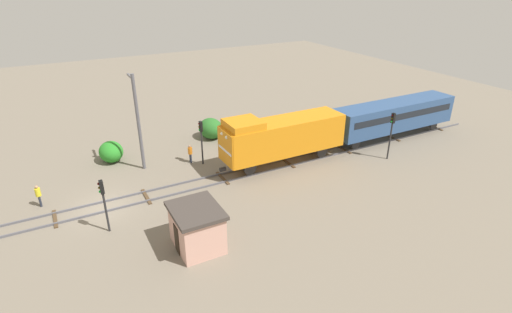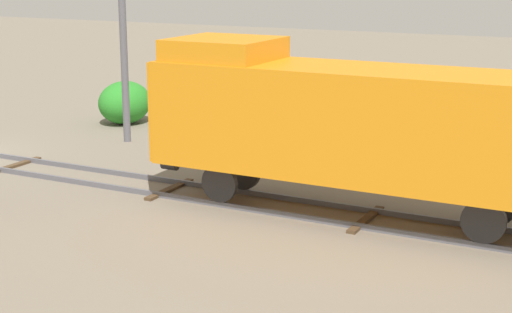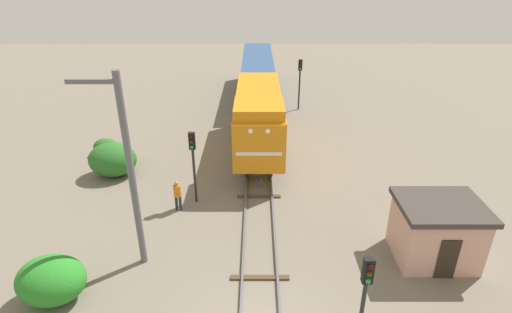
{
  "view_description": "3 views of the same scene",
  "coord_description": "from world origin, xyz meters",
  "px_view_note": "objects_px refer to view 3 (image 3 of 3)",
  "views": [
    {
      "loc": [
        27.12,
        -1.88,
        15.64
      ],
      "look_at": [
        0.62,
        12.34,
        1.66
      ],
      "focal_mm": 28.0,
      "sensor_mm": 36.0,
      "label": 1
    },
    {
      "loc": [
        19.37,
        22.47,
        6.83
      ],
      "look_at": [
        -0.17,
        12.43,
        1.38
      ],
      "focal_mm": 55.0,
      "sensor_mm": 36.0,
      "label": 2
    },
    {
      "loc": [
        -0.16,
        -9.36,
        11.58
      ],
      "look_at": [
        -0.18,
        11.84,
        1.38
      ],
      "focal_mm": 28.0,
      "sensor_mm": 36.0,
      "label": 3
    }
  ],
  "objects_px": {
    "passenger_car_leading": "(258,70)",
    "worker_by_signal": "(178,193)",
    "relay_hut": "(436,231)",
    "catenary_mast": "(130,171)",
    "traffic_signal_mid": "(193,155)",
    "traffic_signal_near": "(366,288)",
    "locomotive": "(259,115)",
    "traffic_signal_far": "(300,75)"
  },
  "relations": [
    {
      "from": "traffic_signal_far",
      "to": "worker_by_signal",
      "type": "bearing_deg",
      "value": -115.76
    },
    {
      "from": "relay_hut",
      "to": "traffic_signal_mid",
      "type": "bearing_deg",
      "value": 157.24
    },
    {
      "from": "worker_by_signal",
      "to": "relay_hut",
      "type": "relative_size",
      "value": 0.49
    },
    {
      "from": "worker_by_signal",
      "to": "locomotive",
      "type": "bearing_deg",
      "value": -123.46
    },
    {
      "from": "traffic_signal_near",
      "to": "catenary_mast",
      "type": "distance_m",
      "value": 9.51
    },
    {
      "from": "traffic_signal_near",
      "to": "worker_by_signal",
      "type": "height_order",
      "value": "traffic_signal_near"
    },
    {
      "from": "worker_by_signal",
      "to": "relay_hut",
      "type": "height_order",
      "value": "relay_hut"
    },
    {
      "from": "traffic_signal_mid",
      "to": "catenary_mast",
      "type": "bearing_deg",
      "value": -108.94
    },
    {
      "from": "traffic_signal_near",
      "to": "worker_by_signal",
      "type": "distance_m",
      "value": 11.28
    },
    {
      "from": "locomotive",
      "to": "relay_hut",
      "type": "height_order",
      "value": "locomotive"
    },
    {
      "from": "locomotive",
      "to": "catenary_mast",
      "type": "xyz_separation_m",
      "value": [
        -5.06,
        -10.92,
        1.64
      ]
    },
    {
      "from": "traffic_signal_near",
      "to": "catenary_mast",
      "type": "height_order",
      "value": "catenary_mast"
    },
    {
      "from": "passenger_car_leading",
      "to": "catenary_mast",
      "type": "xyz_separation_m",
      "value": [
        -5.06,
        -24.25,
        1.89
      ]
    },
    {
      "from": "traffic_signal_mid",
      "to": "relay_hut",
      "type": "xyz_separation_m",
      "value": [
        10.9,
        -4.57,
        -1.41
      ]
    },
    {
      "from": "traffic_signal_far",
      "to": "catenary_mast",
      "type": "relative_size",
      "value": 0.53
    },
    {
      "from": "passenger_car_leading",
      "to": "traffic_signal_near",
      "type": "bearing_deg",
      "value": -83.62
    },
    {
      "from": "passenger_car_leading",
      "to": "traffic_signal_near",
      "type": "relative_size",
      "value": 3.71
    },
    {
      "from": "traffic_signal_near",
      "to": "relay_hut",
      "type": "distance_m",
      "value": 6.43
    },
    {
      "from": "traffic_signal_near",
      "to": "traffic_signal_far",
      "type": "xyz_separation_m",
      "value": [
        0.4,
        24.52,
        0.4
      ]
    },
    {
      "from": "worker_by_signal",
      "to": "relay_hut",
      "type": "xyz_separation_m",
      "value": [
        11.7,
        -3.73,
        0.4
      ]
    },
    {
      "from": "passenger_car_leading",
      "to": "traffic_signal_mid",
      "type": "distance_m",
      "value": 19.71
    },
    {
      "from": "traffic_signal_far",
      "to": "relay_hut",
      "type": "height_order",
      "value": "traffic_signal_far"
    },
    {
      "from": "traffic_signal_near",
      "to": "relay_hut",
      "type": "xyz_separation_m",
      "value": [
        4.3,
        4.62,
        -1.25
      ]
    },
    {
      "from": "passenger_car_leading",
      "to": "worker_by_signal",
      "type": "xyz_separation_m",
      "value": [
        -4.2,
        -20.26,
        -1.53
      ]
    },
    {
      "from": "relay_hut",
      "to": "catenary_mast",
      "type": "bearing_deg",
      "value": -178.8
    },
    {
      "from": "catenary_mast",
      "to": "traffic_signal_mid",
      "type": "bearing_deg",
      "value": 71.06
    },
    {
      "from": "locomotive",
      "to": "worker_by_signal",
      "type": "bearing_deg",
      "value": -121.26
    },
    {
      "from": "locomotive",
      "to": "traffic_signal_mid",
      "type": "xyz_separation_m",
      "value": [
        -3.4,
        -6.08,
        0.03
      ]
    },
    {
      "from": "locomotive",
      "to": "relay_hut",
      "type": "distance_m",
      "value": 13.1
    },
    {
      "from": "traffic_signal_mid",
      "to": "relay_hut",
      "type": "relative_size",
      "value": 1.15
    },
    {
      "from": "passenger_car_leading",
      "to": "relay_hut",
      "type": "height_order",
      "value": "passenger_car_leading"
    },
    {
      "from": "traffic_signal_far",
      "to": "catenary_mast",
      "type": "xyz_separation_m",
      "value": [
        -8.66,
        -20.16,
        1.37
      ]
    },
    {
      "from": "traffic_signal_far",
      "to": "relay_hut",
      "type": "distance_m",
      "value": 20.34
    },
    {
      "from": "traffic_signal_far",
      "to": "catenary_mast",
      "type": "bearing_deg",
      "value": -113.25
    },
    {
      "from": "locomotive",
      "to": "traffic_signal_near",
      "type": "relative_size",
      "value": 3.08
    },
    {
      "from": "traffic_signal_far",
      "to": "traffic_signal_near",
      "type": "bearing_deg",
      "value": -90.93
    },
    {
      "from": "traffic_signal_near",
      "to": "relay_hut",
      "type": "height_order",
      "value": "traffic_signal_near"
    },
    {
      "from": "traffic_signal_far",
      "to": "worker_by_signal",
      "type": "distance_m",
      "value": 18.06
    },
    {
      "from": "worker_by_signal",
      "to": "catenary_mast",
      "type": "xyz_separation_m",
      "value": [
        -0.86,
        -4.0,
        3.41
      ]
    },
    {
      "from": "traffic_signal_near",
      "to": "traffic_signal_far",
      "type": "relative_size",
      "value": 0.86
    },
    {
      "from": "traffic_signal_near",
      "to": "traffic_signal_mid",
      "type": "relative_size",
      "value": 0.94
    },
    {
      "from": "passenger_car_leading",
      "to": "catenary_mast",
      "type": "height_order",
      "value": "catenary_mast"
    }
  ]
}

